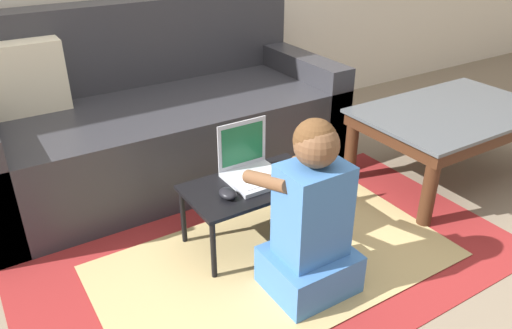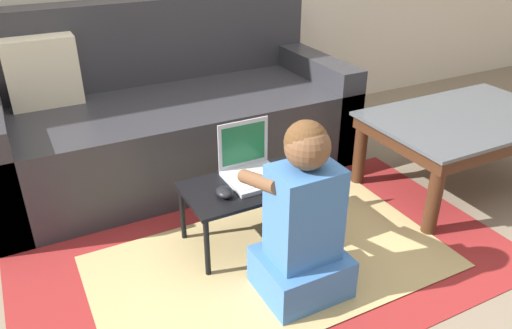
% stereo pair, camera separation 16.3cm
% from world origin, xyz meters
% --- Properties ---
extents(ground_plane, '(16.00, 16.00, 0.00)m').
position_xyz_m(ground_plane, '(0.00, 0.00, 0.00)').
color(ground_plane, '#7F705B').
extents(area_rug, '(2.14, 1.20, 0.01)m').
position_xyz_m(area_rug, '(-0.10, 0.02, 0.00)').
color(area_rug, maroon).
rests_on(area_rug, ground_plane).
extents(couch, '(2.00, 0.92, 0.93)m').
position_xyz_m(couch, '(-0.18, 1.12, 0.31)').
color(couch, '#2D2D33').
rests_on(couch, ground_plane).
extents(coffee_table, '(1.03, 0.66, 0.42)m').
position_xyz_m(coffee_table, '(1.14, 0.15, 0.36)').
color(coffee_table, '#4C5156').
rests_on(coffee_table, ground_plane).
extents(laptop_desk, '(0.61, 0.34, 0.30)m').
position_xyz_m(laptop_desk, '(-0.10, 0.22, 0.27)').
color(laptop_desk, black).
rests_on(laptop_desk, ground_plane).
extents(laptop, '(0.25, 0.24, 0.25)m').
position_xyz_m(laptop, '(-0.07, 0.27, 0.34)').
color(laptop, '#B7BCC6').
rests_on(laptop, laptop_desk).
extents(computer_mouse, '(0.07, 0.09, 0.04)m').
position_xyz_m(computer_mouse, '(-0.25, 0.17, 0.32)').
color(computer_mouse, black).
rests_on(computer_mouse, laptop_desk).
extents(person_seated, '(0.34, 0.43, 0.75)m').
position_xyz_m(person_seated, '(-0.08, -0.18, 0.32)').
color(person_seated, '#3D70B2').
rests_on(person_seated, ground_plane).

